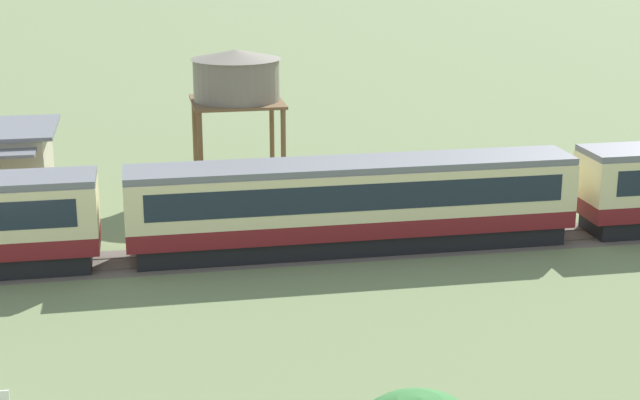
% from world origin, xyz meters
% --- Properties ---
extents(passenger_train, '(106.96, 3.07, 4.17)m').
position_xyz_m(passenger_train, '(-30.04, -0.10, 2.31)').
color(passenger_train, maroon).
rests_on(passenger_train, ground_plane).
extents(railway_track, '(148.70, 3.60, 0.04)m').
position_xyz_m(railway_track, '(-29.83, -0.10, 0.01)').
color(railway_track, '#665B51').
rests_on(railway_track, ground_plane).
extents(water_tower, '(5.00, 5.00, 7.75)m').
position_xyz_m(water_tower, '(-34.30, 11.82, 6.20)').
color(water_tower, brown).
rests_on(water_tower, ground_plane).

